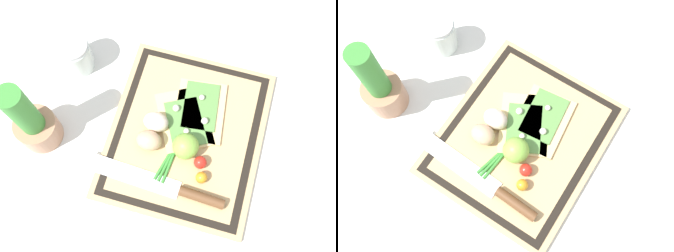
{
  "view_description": "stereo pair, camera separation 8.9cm",
  "coord_description": "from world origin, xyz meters",
  "views": [
    {
      "loc": [
        -0.29,
        -0.04,
        0.87
      ],
      "look_at": [
        0.0,
        0.04,
        0.03
      ],
      "focal_mm": 42.0,
      "sensor_mm": 36.0,
      "label": 1
    },
    {
      "loc": [
        -0.25,
        -0.12,
        0.87
      ],
      "look_at": [
        0.0,
        0.04,
        0.03
      ],
      "focal_mm": 42.0,
      "sensor_mm": 36.0,
      "label": 2
    }
  ],
  "objects": [
    {
      "name": "cherry_tomato_yellow",
      "position": [
        -0.09,
        -0.06,
        0.03
      ],
      "size": [
        0.03,
        0.03,
        0.03
      ],
      "primitive_type": "sphere",
      "color": "orange",
      "rests_on": "cutting_board"
    },
    {
      "name": "lime",
      "position": [
        -0.04,
        -0.01,
        0.04
      ],
      "size": [
        0.06,
        0.06,
        0.06
      ],
      "primitive_type": "sphere",
      "color": "#7FB742",
      "rests_on": "cutting_board"
    },
    {
      "name": "egg_pink",
      "position": [
        -0.0,
        0.07,
        0.04
      ],
      "size": [
        0.04,
        0.06,
        0.04
      ],
      "primitive_type": "ellipsoid",
      "color": "beige",
      "rests_on": "cutting_board"
    },
    {
      "name": "cherry_tomato_red",
      "position": [
        -0.06,
        -0.05,
        0.03
      ],
      "size": [
        0.03,
        0.03,
        0.03
      ],
      "primitive_type": "sphere",
      "color": "red",
      "rests_on": "cutting_board"
    },
    {
      "name": "knife",
      "position": [
        -0.13,
        -0.01,
        0.02
      ],
      "size": [
        0.05,
        0.32,
        0.02
      ],
      "color": "silver",
      "rests_on": "cutting_board"
    },
    {
      "name": "cutting_board",
      "position": [
        0.0,
        0.0,
        0.01
      ],
      "size": [
        0.4,
        0.35,
        0.02
      ],
      "color": "tan",
      "rests_on": "ground_plane"
    },
    {
      "name": "pizza_slice_near",
      "position": [
        0.06,
        -0.02,
        0.02
      ],
      "size": [
        0.16,
        0.13,
        0.02
      ],
      "color": "#DBBC7F",
      "rests_on": "cutting_board"
    },
    {
      "name": "pizza_slice_far",
      "position": [
        0.03,
        0.01,
        0.02
      ],
      "size": [
        0.18,
        0.17,
        0.02
      ],
      "color": "#DBBC7F",
      "rests_on": "cutting_board"
    },
    {
      "name": "scallion_bunch",
      "position": [
        0.0,
        0.01,
        0.02
      ],
      "size": [
        0.25,
        0.07,
        0.01
      ],
      "color": "#388433",
      "rests_on": "cutting_board"
    },
    {
      "name": "egg_brown",
      "position": [
        -0.05,
        0.07,
        0.04
      ],
      "size": [
        0.04,
        0.06,
        0.04
      ],
      "primitive_type": "ellipsoid",
      "color": "tan",
      "rests_on": "cutting_board"
    },
    {
      "name": "ground_plane",
      "position": [
        0.0,
        0.0,
        0.0
      ],
      "size": [
        6.0,
        6.0,
        0.0
      ],
      "primitive_type": "plane",
      "color": "silver"
    },
    {
      "name": "sauce_jar",
      "position": [
        0.11,
        0.3,
        0.04
      ],
      "size": [
        0.08,
        0.08,
        0.09
      ],
      "color": "silver",
      "rests_on": "ground_plane"
    },
    {
      "name": "herb_pot",
      "position": [
        -0.09,
        0.32,
        0.08
      ],
      "size": [
        0.09,
        0.09,
        0.22
      ],
      "color": "#AD7A5B",
      "rests_on": "ground_plane"
    }
  ]
}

